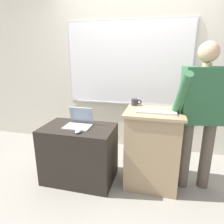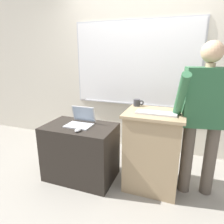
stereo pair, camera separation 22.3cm
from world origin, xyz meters
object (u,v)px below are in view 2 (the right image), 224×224
(laptop, at_px, (81,120))
(lectern_podium, at_px, (153,150))
(computer_mouse_by_laptop, at_px, (78,130))
(wireless_keyboard, at_px, (156,113))
(person_presenter, at_px, (204,111))
(coffee_mug, at_px, (137,103))
(side_desk, at_px, (81,152))

(laptop, bearing_deg, lectern_podium, 5.26)
(computer_mouse_by_laptop, bearing_deg, laptop, 109.51)
(wireless_keyboard, bearing_deg, computer_mouse_by_laptop, -164.24)
(person_presenter, height_order, coffee_mug, person_presenter)
(side_desk, bearing_deg, wireless_keyboard, 3.76)
(side_desk, xyz_separation_m, person_presenter, (1.37, 0.19, 0.61))
(laptop, relative_size, wireless_keyboard, 0.72)
(person_presenter, distance_m, computer_mouse_by_laptop, 1.36)
(person_presenter, height_order, wireless_keyboard, person_presenter)
(side_desk, bearing_deg, laptop, 89.75)
(lectern_podium, xyz_separation_m, laptop, (-0.87, -0.08, 0.29))
(lectern_podium, distance_m, side_desk, 0.89)
(person_presenter, bearing_deg, computer_mouse_by_laptop, -174.71)
(lectern_podium, xyz_separation_m, coffee_mug, (-0.25, 0.20, 0.50))
(laptop, bearing_deg, wireless_keyboard, 0.90)
(person_presenter, relative_size, wireless_keyboard, 3.88)
(lectern_podium, height_order, side_desk, lectern_podium)
(computer_mouse_by_laptop, bearing_deg, lectern_podium, 20.45)
(side_desk, bearing_deg, person_presenter, 7.95)
(coffee_mug, bearing_deg, laptop, -156.16)
(lectern_podium, relative_size, wireless_keyboard, 2.16)
(computer_mouse_by_laptop, bearing_deg, coffee_mug, 41.91)
(lectern_podium, relative_size, computer_mouse_by_laptop, 9.24)
(laptop, bearing_deg, computer_mouse_by_laptop, -70.49)
(lectern_podium, relative_size, person_presenter, 0.56)
(laptop, height_order, wireless_keyboard, wireless_keyboard)
(computer_mouse_by_laptop, distance_m, coffee_mug, 0.78)
(wireless_keyboard, relative_size, computer_mouse_by_laptop, 4.28)
(person_presenter, xyz_separation_m, coffee_mug, (-0.74, 0.13, 0.00))
(side_desk, relative_size, laptop, 2.77)
(side_desk, distance_m, coffee_mug, 0.94)
(person_presenter, bearing_deg, wireless_keyboard, -174.78)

